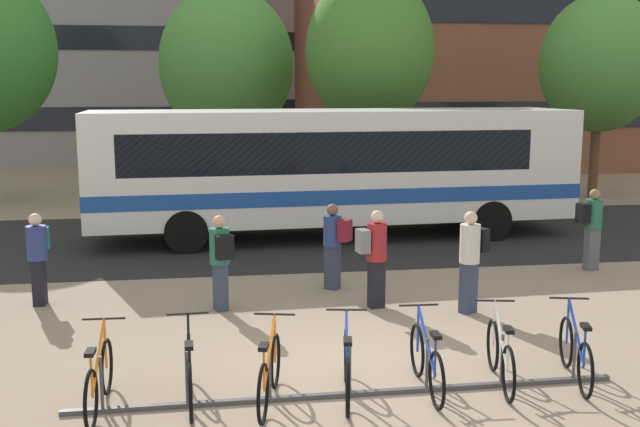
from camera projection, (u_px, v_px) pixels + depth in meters
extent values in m
plane|color=gray|center=(350.00, 378.00, 9.79)|extent=(200.00, 200.00, 0.00)
cube|color=#232326|center=(283.00, 238.00, 18.71)|extent=(80.00, 7.20, 0.01)
cube|color=white|center=(335.00, 164.00, 18.58)|extent=(12.10, 3.08, 2.70)
cube|color=#1947A3|center=(334.00, 190.00, 18.69)|extent=(12.12, 3.10, 0.36)
cube|color=black|center=(538.00, 117.00, 19.39)|extent=(1.10, 2.34, 0.40)
cube|color=black|center=(555.00, 150.00, 19.64)|extent=(0.18, 2.19, 1.40)
cube|color=black|center=(314.00, 144.00, 19.65)|extent=(9.83, 0.49, 0.97)
cube|color=black|center=(333.00, 153.00, 17.25)|extent=(9.83, 0.49, 0.97)
cylinder|color=black|center=(457.00, 206.00, 20.62)|extent=(1.01, 0.34, 1.00)
cylinder|color=black|center=(491.00, 220.00, 18.38)|extent=(1.01, 0.34, 1.00)
cylinder|color=black|center=(185.00, 214.00, 19.23)|extent=(1.01, 0.34, 1.00)
cylinder|color=black|center=(186.00, 232.00, 17.00)|extent=(1.01, 0.34, 1.00)
cube|color=#47474C|center=(349.00, 394.00, 9.21)|extent=(6.93, 0.15, 0.06)
cylinder|color=#47474C|center=(101.00, 385.00, 8.70)|extent=(0.04, 0.04, 0.70)
cylinder|color=#47474C|center=(187.00, 380.00, 8.85)|extent=(0.04, 0.04, 0.70)
cylinder|color=#47474C|center=(270.00, 375.00, 9.00)|extent=(0.04, 0.04, 0.70)
cylinder|color=#47474C|center=(350.00, 370.00, 9.16)|extent=(0.04, 0.04, 0.70)
cylinder|color=#47474C|center=(427.00, 365.00, 9.31)|extent=(0.04, 0.04, 0.70)
cylinder|color=#47474C|center=(502.00, 361.00, 9.46)|extent=(0.04, 0.04, 0.70)
cylinder|color=#47474C|center=(574.00, 356.00, 9.61)|extent=(0.04, 0.04, 0.70)
torus|color=black|center=(107.00, 367.00, 9.26)|extent=(0.07, 0.71, 0.70)
torus|color=black|center=(91.00, 401.00, 8.26)|extent=(0.07, 0.71, 0.70)
cube|color=orange|center=(98.00, 357.00, 8.72)|extent=(0.06, 0.92, 0.58)
cylinder|color=orange|center=(91.00, 375.00, 8.31)|extent=(0.03, 0.03, 0.55)
cube|color=black|center=(90.00, 352.00, 8.27)|extent=(0.11, 0.22, 0.05)
cylinder|color=orange|center=(105.00, 343.00, 9.18)|extent=(0.03, 0.03, 0.65)
cylinder|color=black|center=(104.00, 319.00, 9.13)|extent=(0.52, 0.05, 0.03)
torus|color=black|center=(189.00, 360.00, 9.46)|extent=(0.07, 0.71, 0.70)
torus|color=black|center=(190.00, 393.00, 8.47)|extent=(0.07, 0.71, 0.70)
cube|color=black|center=(189.00, 350.00, 8.93)|extent=(0.07, 0.92, 0.58)
cylinder|color=black|center=(190.00, 367.00, 8.52)|extent=(0.03, 0.03, 0.55)
cube|color=black|center=(189.00, 346.00, 8.48)|extent=(0.11, 0.22, 0.05)
cylinder|color=black|center=(189.00, 337.00, 9.39)|extent=(0.03, 0.03, 0.65)
cylinder|color=black|center=(188.00, 314.00, 9.33)|extent=(0.52, 0.05, 0.03)
torus|color=black|center=(275.00, 361.00, 9.44)|extent=(0.20, 0.70, 0.70)
torus|color=black|center=(263.00, 394.00, 8.44)|extent=(0.20, 0.70, 0.70)
cube|color=orange|center=(269.00, 351.00, 8.90)|extent=(0.24, 0.90, 0.58)
cylinder|color=orange|center=(264.00, 369.00, 8.49)|extent=(0.04, 0.04, 0.55)
cube|color=black|center=(264.00, 347.00, 8.44)|extent=(0.15, 0.24, 0.05)
cylinder|color=orange|center=(275.00, 338.00, 9.36)|extent=(0.04, 0.04, 0.65)
cylinder|color=black|center=(275.00, 314.00, 9.31)|extent=(0.51, 0.14, 0.03)
torus|color=black|center=(346.00, 356.00, 9.62)|extent=(0.16, 0.70, 0.70)
torus|color=black|center=(348.00, 387.00, 8.62)|extent=(0.16, 0.70, 0.70)
cube|color=#1E3DB2|center=(347.00, 346.00, 9.09)|extent=(0.18, 0.91, 0.58)
cylinder|color=#1E3DB2|center=(348.00, 363.00, 8.67)|extent=(0.03, 0.03, 0.55)
cube|color=black|center=(348.00, 341.00, 8.63)|extent=(0.13, 0.23, 0.05)
cylinder|color=#1E3DB2|center=(346.00, 333.00, 9.55)|extent=(0.04, 0.04, 0.65)
cylinder|color=black|center=(346.00, 310.00, 9.49)|extent=(0.52, 0.11, 0.03)
torus|color=black|center=(417.00, 350.00, 9.82)|extent=(0.08, 0.71, 0.70)
torus|color=black|center=(437.00, 380.00, 8.82)|extent=(0.08, 0.71, 0.70)
cube|color=#1E3DB2|center=(427.00, 340.00, 9.29)|extent=(0.07, 0.92, 0.58)
cylinder|color=#1E3DB2|center=(435.00, 356.00, 8.87)|extent=(0.03, 0.03, 0.55)
cube|color=black|center=(436.00, 335.00, 8.83)|extent=(0.11, 0.22, 0.05)
cylinder|color=#1E3DB2|center=(418.00, 328.00, 9.75)|extent=(0.03, 0.03, 0.65)
cylinder|color=black|center=(419.00, 305.00, 9.69)|extent=(0.52, 0.05, 0.03)
torus|color=black|center=(493.00, 345.00, 10.02)|extent=(0.17, 0.70, 0.70)
torus|color=black|center=(509.00, 374.00, 9.02)|extent=(0.17, 0.70, 0.70)
cube|color=silver|center=(501.00, 335.00, 9.48)|extent=(0.20, 0.91, 0.58)
cylinder|color=silver|center=(508.00, 351.00, 9.07)|extent=(0.04, 0.04, 0.55)
cube|color=black|center=(509.00, 330.00, 9.02)|extent=(0.14, 0.23, 0.05)
cylinder|color=silver|center=(494.00, 323.00, 9.95)|extent=(0.04, 0.04, 0.65)
cylinder|color=black|center=(495.00, 301.00, 9.89)|extent=(0.52, 0.12, 0.03)
torus|color=black|center=(566.00, 342.00, 10.13)|extent=(0.21, 0.69, 0.70)
torus|color=black|center=(585.00, 370.00, 9.13)|extent=(0.21, 0.69, 0.70)
cube|color=#1E3DB2|center=(576.00, 332.00, 9.60)|extent=(0.25, 0.90, 0.58)
cylinder|color=#1E3DB2|center=(585.00, 347.00, 9.18)|extent=(0.04, 0.04, 0.55)
cube|color=black|center=(586.00, 327.00, 9.14)|extent=(0.15, 0.24, 0.05)
cylinder|color=#1E3DB2|center=(568.00, 321.00, 10.06)|extent=(0.04, 0.04, 0.65)
cylinder|color=black|center=(569.00, 298.00, 10.01)|extent=(0.51, 0.15, 0.03)
cube|color=#2D3851|center=(468.00, 288.00, 12.54)|extent=(0.33, 0.30, 0.87)
cylinder|color=beige|center=(470.00, 244.00, 12.41)|extent=(0.47, 0.47, 0.66)
sphere|color=beige|center=(471.00, 218.00, 12.34)|extent=(0.22, 0.22, 0.22)
cube|color=black|center=(480.00, 240.00, 12.57)|extent=(0.30, 0.33, 0.40)
cube|color=#2D3851|center=(221.00, 287.00, 12.69)|extent=(0.27, 0.31, 0.82)
cylinder|color=#23664C|center=(220.00, 246.00, 12.57)|extent=(0.43, 0.43, 0.61)
sphere|color=tan|center=(219.00, 222.00, 12.50)|extent=(0.22, 0.22, 0.22)
cube|color=black|center=(225.00, 247.00, 12.34)|extent=(0.32, 0.26, 0.40)
cube|color=black|center=(39.00, 282.00, 12.98)|extent=(0.21, 0.27, 0.82)
cylinder|color=navy|center=(37.00, 243.00, 12.86)|extent=(0.35, 0.35, 0.60)
sphere|color=beige|center=(35.00, 220.00, 12.79)|extent=(0.22, 0.22, 0.22)
cube|color=#197075|center=(40.00, 238.00, 13.11)|extent=(0.29, 0.19, 0.40)
cube|color=black|center=(376.00, 284.00, 12.84)|extent=(0.29, 0.24, 0.84)
cylinder|color=maroon|center=(377.00, 242.00, 12.71)|extent=(0.39, 0.39, 0.65)
sphere|color=beige|center=(377.00, 217.00, 12.64)|extent=(0.22, 0.22, 0.22)
cube|color=slate|center=(363.00, 241.00, 12.63)|extent=(0.23, 0.31, 0.40)
cube|color=#565660|center=(592.00, 249.00, 15.43)|extent=(0.28, 0.23, 0.89)
cylinder|color=#23664C|center=(594.00, 214.00, 15.30)|extent=(0.38, 0.38, 0.59)
sphere|color=#936B4C|center=(595.00, 194.00, 15.23)|extent=(0.22, 0.22, 0.22)
cube|color=black|center=(583.00, 213.00, 15.23)|extent=(0.21, 0.30, 0.40)
cube|color=#2D3851|center=(332.00, 267.00, 14.00)|extent=(0.33, 0.32, 0.84)
cylinder|color=navy|center=(332.00, 231.00, 13.88)|extent=(0.48, 0.48, 0.58)
sphere|color=brown|center=(333.00, 210.00, 13.81)|extent=(0.22, 0.22, 0.22)
cube|color=maroon|center=(345.00, 230.00, 13.75)|extent=(0.31, 0.33, 0.40)
cylinder|color=brown|center=(229.00, 160.00, 26.99)|extent=(0.32, 0.32, 2.23)
ellipsoid|color=#4C8E3D|center=(227.00, 64.00, 26.40)|extent=(4.78, 4.78, 5.41)
cylinder|color=brown|center=(594.00, 160.00, 25.34)|extent=(0.32, 0.32, 2.58)
ellipsoid|color=#4C8E3D|center=(600.00, 63.00, 24.79)|extent=(3.99, 3.99, 4.60)
cylinder|color=brown|center=(368.00, 159.00, 24.33)|extent=(0.32, 0.32, 2.80)
ellipsoid|color=#427A2D|center=(370.00, 51.00, 23.73)|extent=(4.12, 4.12, 4.93)
cube|color=gray|center=(16.00, 16.00, 39.84)|extent=(19.21, 13.44, 14.90)
cube|color=black|center=(544.00, 115.00, 31.28)|extent=(16.39, 0.06, 1.10)
cube|color=black|center=(549.00, 10.00, 30.54)|extent=(16.39, 0.06, 1.10)
cube|color=gray|center=(199.00, 22.00, 49.34)|extent=(16.60, 12.15, 15.90)
cube|color=black|center=(200.00, 109.00, 44.35)|extent=(14.61, 0.06, 1.10)
cube|color=black|center=(198.00, 41.00, 43.66)|extent=(14.61, 0.06, 1.10)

